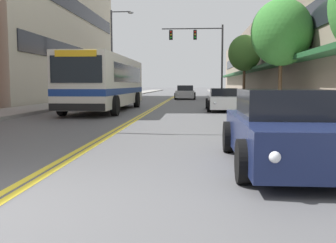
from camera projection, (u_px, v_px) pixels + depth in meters
ground_plane at (172, 98)px, 41.36m from camera, size 240.00×240.00×0.00m
sidewalk_left at (110, 97)px, 41.86m from camera, size 2.84×106.00×0.16m
sidewalk_right at (235, 98)px, 40.85m from camera, size 2.84×106.00×0.16m
centre_line at (172, 98)px, 41.36m from camera, size 0.34×106.00×0.01m
storefront_row_right at (289, 61)px, 40.04m from camera, size 9.10×68.00×8.04m
city_bus at (107, 81)px, 21.87m from camera, size 2.93×11.07×3.06m
car_red_parked_left_mid at (127, 93)px, 38.44m from camera, size 2.19×4.14×1.30m
car_navy_parked_right_foreground at (284, 130)px, 7.07m from camera, size 2.07×4.52×1.44m
car_white_parked_right_mid at (223, 100)px, 21.98m from camera, size 1.98×4.76×1.30m
car_silver_moving_lead at (185, 93)px, 38.70m from camera, size 2.12×4.74×1.41m
traffic_signal_mast at (203, 47)px, 36.49m from camera, size 6.00×0.38×7.28m
street_lamp_left_far at (115, 48)px, 35.30m from camera, size 2.20×0.28×8.43m
street_tree_right_mid at (281, 33)px, 19.48m from camera, size 3.15×3.15×5.79m
street_tree_right_far at (245, 53)px, 33.28m from camera, size 2.90×2.90×5.73m
fire_hydrant at (288, 111)px, 13.40m from camera, size 0.31×0.23×0.84m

